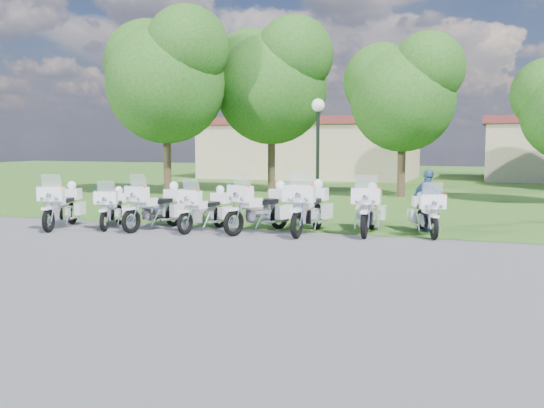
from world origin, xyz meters
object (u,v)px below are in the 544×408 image
(motorcycle_1, at_px, (113,207))
(motorcycle_7, at_px, (426,212))
(lamp_post, at_px, (318,127))
(motorcycle_6, at_px, (369,208))
(motorcycle_0, at_px, (62,205))
(motorcycle_4, at_px, (261,206))
(motorcycle_5, at_px, (309,206))
(bystander_c, at_px, (428,201))
(motorcycle_3, at_px, (206,208))
(motorcycle_2, at_px, (157,206))

(motorcycle_1, height_order, motorcycle_7, motorcycle_7)
(lamp_post, bearing_deg, motorcycle_6, -56.20)
(motorcycle_0, relative_size, motorcycle_4, 0.97)
(motorcycle_0, bearing_deg, motorcycle_5, 175.06)
(motorcycle_0, relative_size, motorcycle_6, 0.94)
(motorcycle_6, xyz_separation_m, bystander_c, (1.51, 0.69, 0.18))
(motorcycle_1, relative_size, motorcycle_6, 0.83)
(motorcycle_5, bearing_deg, bystander_c, -157.42)
(motorcycle_6, relative_size, motorcycle_7, 1.17)
(motorcycle_5, distance_m, lamp_post, 4.90)
(motorcycle_0, height_order, bystander_c, bystander_c)
(motorcycle_1, bearing_deg, motorcycle_5, 170.59)
(motorcycle_3, distance_m, lamp_post, 5.66)
(motorcycle_4, bearing_deg, motorcycle_7, -143.76)
(motorcycle_6, xyz_separation_m, lamp_post, (-2.49, 3.72, 2.31))
(motorcycle_1, distance_m, motorcycle_4, 4.44)
(motorcycle_5, xyz_separation_m, motorcycle_7, (3.04, 0.77, -0.12))
(motorcycle_1, height_order, motorcycle_6, motorcycle_6)
(motorcycle_5, xyz_separation_m, bystander_c, (3.05, 1.20, 0.14))
(motorcycle_4, distance_m, motorcycle_6, 2.96)
(motorcycle_5, bearing_deg, motorcycle_3, 11.39)
(motorcycle_1, distance_m, bystander_c, 9.00)
(motorcycle_6, distance_m, motorcycle_7, 1.52)
(motorcycle_0, bearing_deg, motorcycle_1, -174.29)
(motorcycle_2, distance_m, motorcycle_5, 4.39)
(motorcycle_2, relative_size, motorcycle_4, 1.00)
(motorcycle_6, relative_size, bystander_c, 1.41)
(motorcycle_4, xyz_separation_m, motorcycle_7, (4.34, 1.05, -0.10))
(motorcycle_0, xyz_separation_m, motorcycle_6, (8.59, 1.94, 0.02))
(motorcycle_0, height_order, motorcycle_2, motorcycle_2)
(motorcycle_2, height_order, lamp_post, lamp_post)
(lamp_post, distance_m, bystander_c, 5.45)
(motorcycle_5, xyz_separation_m, motorcycle_6, (1.54, 0.51, -0.04))
(motorcycle_1, xyz_separation_m, motorcycle_3, (2.83, 0.36, 0.04))
(motorcycle_2, distance_m, lamp_post, 6.46)
(motorcycle_4, height_order, motorcycle_5, motorcycle_5)
(motorcycle_6, bearing_deg, motorcycle_4, 11.14)
(motorcycle_3, height_order, motorcycle_7, motorcycle_3)
(bystander_c, bearing_deg, motorcycle_4, 47.57)
(motorcycle_6, bearing_deg, motorcycle_1, 6.47)
(motorcycle_3, bearing_deg, motorcycle_5, -158.77)
(motorcycle_2, bearing_deg, motorcycle_6, -155.22)
(motorcycle_7, height_order, bystander_c, bystander_c)
(motorcycle_4, bearing_deg, motorcycle_5, -145.26)
(lamp_post, height_order, bystander_c, lamp_post)
(motorcycle_5, bearing_deg, motorcycle_4, 13.17)
(motorcycle_3, bearing_deg, motorcycle_2, 20.09)
(motorcycle_2, distance_m, motorcycle_7, 7.52)
(motorcycle_0, bearing_deg, motorcycle_7, 175.90)
(motorcycle_3, xyz_separation_m, motorcycle_7, (5.92, 1.29, -0.02))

